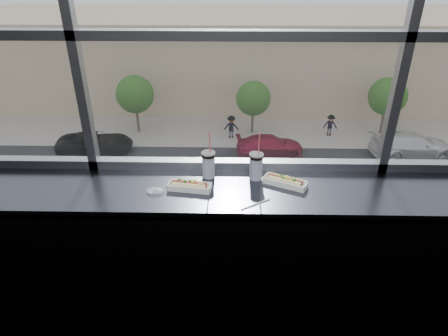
{
  "coord_description": "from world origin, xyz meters",
  "views": [
    {
      "loc": [
        -0.04,
        -0.95,
        2.45
      ],
      "look_at": [
        -0.08,
        1.23,
        1.25
      ],
      "focal_mm": 32.0,
      "sensor_mm": 36.0,
      "label": 1
    }
  ],
  "objects_px": {
    "car_far_b": "(270,142)",
    "pedestrian_d": "(330,123)",
    "tree_center": "(253,98)",
    "wrapper": "(155,190)",
    "car_far_c": "(412,141)",
    "hotdog_tray_right": "(285,181)",
    "soda_cup_left": "(209,163)",
    "car_near_c": "(265,201)",
    "pedestrian_b": "(231,125)",
    "hotdog_tray_left": "(190,186)",
    "car_far_a": "(95,140)",
    "car_near_d": "(336,202)",
    "loose_straw": "(256,204)",
    "tree_left": "(135,94)",
    "tree_right": "(388,96)",
    "soda_cup_right": "(256,165)"
  },
  "relations": [
    {
      "from": "soda_cup_right",
      "to": "loose_straw",
      "type": "distance_m",
      "value": 0.33
    },
    {
      "from": "car_near_d",
      "to": "loose_straw",
      "type": "bearing_deg",
      "value": 166.75
    },
    {
      "from": "soda_cup_left",
      "to": "tree_center",
      "type": "xyz_separation_m",
      "value": [
        1.84,
        28.12,
        -9.25
      ]
    },
    {
      "from": "hotdog_tray_right",
      "to": "tree_left",
      "type": "height_order",
      "value": "hotdog_tray_right"
    },
    {
      "from": "hotdog_tray_left",
      "to": "car_far_b",
      "type": "xyz_separation_m",
      "value": [
        3.06,
        24.29,
        -11.12
      ]
    },
    {
      "from": "pedestrian_b",
      "to": "loose_straw",
      "type": "bearing_deg",
      "value": 90.39
    },
    {
      "from": "car_near_c",
      "to": "tree_right",
      "type": "bearing_deg",
      "value": -33.29
    },
    {
      "from": "hotdog_tray_right",
      "to": "soda_cup_left",
      "type": "height_order",
      "value": "soda_cup_left"
    },
    {
      "from": "tree_center",
      "to": "pedestrian_b",
      "type": "bearing_deg",
      "value": -147.12
    },
    {
      "from": "hotdog_tray_left",
      "to": "tree_right",
      "type": "height_order",
      "value": "hotdog_tray_left"
    },
    {
      "from": "car_near_c",
      "to": "car_near_d",
      "type": "relative_size",
      "value": 0.99
    },
    {
      "from": "car_far_a",
      "to": "pedestrian_d",
      "type": "xyz_separation_m",
      "value": [
        18.02,
        3.48,
        0.03
      ]
    },
    {
      "from": "tree_left",
      "to": "tree_right",
      "type": "bearing_deg",
      "value": 0.0
    },
    {
      "from": "car_near_c",
      "to": "pedestrian_d",
      "type": "relative_size",
      "value": 3.18
    },
    {
      "from": "soda_cup_left",
      "to": "car_near_c",
      "type": "relative_size",
      "value": 0.05
    },
    {
      "from": "hotdog_tray_left",
      "to": "car_far_a",
      "type": "relative_size",
      "value": 0.05
    },
    {
      "from": "car_near_d",
      "to": "tree_left",
      "type": "height_order",
      "value": "tree_left"
    },
    {
      "from": "hotdog_tray_left",
      "to": "tree_left",
      "type": "distance_m",
      "value": 30.59
    },
    {
      "from": "car_far_b",
      "to": "tree_left",
      "type": "bearing_deg",
      "value": 62.92
    },
    {
      "from": "car_far_b",
      "to": "pedestrian_d",
      "type": "bearing_deg",
      "value": -62.14
    },
    {
      "from": "car_far_c",
      "to": "loose_straw",
      "type": "bearing_deg",
      "value": 146.39
    },
    {
      "from": "soda_cup_right",
      "to": "hotdog_tray_right",
      "type": "bearing_deg",
      "value": -23.62
    },
    {
      "from": "hotdog_tray_left",
      "to": "soda_cup_left",
      "type": "bearing_deg",
      "value": 64.65
    },
    {
      "from": "hotdog_tray_left",
      "to": "tree_center",
      "type": "relative_size",
      "value": 0.07
    },
    {
      "from": "car_near_c",
      "to": "pedestrian_d",
      "type": "bearing_deg",
      "value": -20.23
    },
    {
      "from": "car_far_a",
      "to": "car_far_b",
      "type": "bearing_deg",
      "value": -95.91
    },
    {
      "from": "tree_center",
      "to": "car_far_b",
      "type": "bearing_deg",
      "value": -74.51
    },
    {
      "from": "car_far_a",
      "to": "tree_center",
      "type": "distance_m",
      "value": 12.58
    },
    {
      "from": "hotdog_tray_right",
      "to": "tree_left",
      "type": "xyz_separation_m",
      "value": [
        -8.09,
        28.22,
        -8.91
      ]
    },
    {
      "from": "pedestrian_d",
      "to": "tree_left",
      "type": "xyz_separation_m",
      "value": [
        -15.67,
        0.52,
        2.12
      ]
    },
    {
      "from": "car_far_a",
      "to": "tree_left",
      "type": "bearing_deg",
      "value": -36.35
    },
    {
      "from": "car_far_b",
      "to": "tree_center",
      "type": "xyz_separation_m",
      "value": [
        -1.11,
        4.0,
        1.94
      ]
    },
    {
      "from": "wrapper",
      "to": "car_far_c",
      "type": "bearing_deg",
      "value": 60.85
    },
    {
      "from": "wrapper",
      "to": "car_near_d",
      "type": "distance_m",
      "value": 20.62
    },
    {
      "from": "tree_center",
      "to": "hotdog_tray_left",
      "type": "bearing_deg",
      "value": -93.96
    },
    {
      "from": "soda_cup_right",
      "to": "pedestrian_d",
      "type": "height_order",
      "value": "soda_cup_right"
    },
    {
      "from": "car_far_b",
      "to": "hotdog_tray_left",
      "type": "bearing_deg",
      "value": 166.52
    },
    {
      "from": "car_near_d",
      "to": "pedestrian_b",
      "type": "bearing_deg",
      "value": 33.95
    },
    {
      "from": "hotdog_tray_left",
      "to": "soda_cup_left",
      "type": "distance_m",
      "value": 0.22
    },
    {
      "from": "car_near_c",
      "to": "pedestrian_b",
      "type": "xyz_separation_m",
      "value": [
        -1.95,
        10.88,
        -0.02
      ]
    },
    {
      "from": "car_near_d",
      "to": "car_far_c",
      "type": "bearing_deg",
      "value": -36.62
    },
    {
      "from": "car_near_d",
      "to": "pedestrian_d",
      "type": "height_order",
      "value": "car_near_d"
    },
    {
      "from": "wrapper",
      "to": "car_far_c",
      "type": "distance_m",
      "value": 29.92
    },
    {
      "from": "loose_straw",
      "to": "tree_center",
      "type": "relative_size",
      "value": 0.05
    },
    {
      "from": "car_far_b",
      "to": "tree_center",
      "type": "height_order",
      "value": "tree_center"
    },
    {
      "from": "wrapper",
      "to": "car_near_d",
      "type": "relative_size",
      "value": 0.02
    },
    {
      "from": "loose_straw",
      "to": "tree_left",
      "type": "relative_size",
      "value": 0.05
    },
    {
      "from": "tree_left",
      "to": "tree_center",
      "type": "relative_size",
      "value": 1.09
    },
    {
      "from": "wrapper",
      "to": "car_near_c",
      "type": "height_order",
      "value": "wrapper"
    },
    {
      "from": "car_far_c",
      "to": "tree_right",
      "type": "distance_m",
      "value": 4.54
    }
  ]
}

